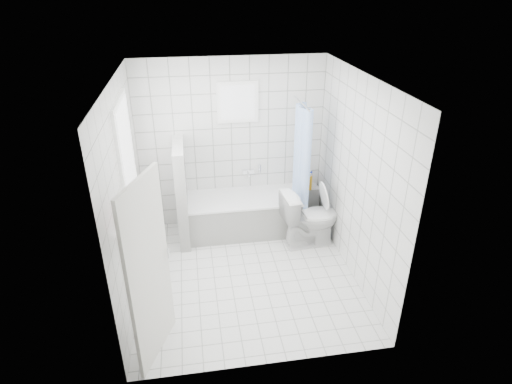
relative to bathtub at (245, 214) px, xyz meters
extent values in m
plane|color=white|center=(-0.14, -1.12, -0.29)|extent=(3.00, 3.00, 0.00)
plane|color=white|center=(-0.14, -1.12, 2.31)|extent=(3.00, 3.00, 0.00)
cube|color=white|center=(-0.14, 0.38, 1.01)|extent=(2.80, 0.02, 2.60)
cube|color=white|center=(-0.14, -2.62, 1.01)|extent=(2.80, 0.02, 2.60)
cube|color=white|center=(-1.54, -1.12, 1.01)|extent=(0.02, 3.00, 2.60)
cube|color=white|center=(1.26, -1.12, 1.01)|extent=(0.02, 3.00, 2.60)
cube|color=white|center=(-1.50, -0.82, 1.31)|extent=(0.01, 0.90, 1.40)
cube|color=white|center=(-0.04, 0.33, 1.66)|extent=(0.50, 0.01, 0.50)
cube|color=white|center=(-1.45, -0.82, 0.57)|extent=(0.18, 1.02, 0.08)
cube|color=silver|center=(-1.24, -2.23, 0.71)|extent=(0.33, 0.76, 2.00)
cube|color=white|center=(0.00, 0.00, -0.02)|extent=(1.72, 0.75, 0.55)
cube|color=white|center=(0.00, 0.00, 0.27)|extent=(1.74, 0.77, 0.03)
cube|color=white|center=(-0.93, -0.05, 0.46)|extent=(0.15, 0.85, 1.50)
cube|color=white|center=(1.03, 0.25, -0.02)|extent=(0.40, 0.24, 0.55)
imported|color=white|center=(0.89, -0.52, 0.14)|extent=(0.89, 0.57, 0.86)
cylinder|color=silver|center=(0.81, -0.02, 1.71)|extent=(0.02, 0.80, 0.02)
cube|color=silver|center=(0.10, 0.33, 0.56)|extent=(0.18, 0.06, 0.06)
imported|color=#33C0E8|center=(-1.44, -1.00, 0.71)|extent=(0.11, 0.11, 0.20)
imported|color=#AF57A2|center=(-1.44, -0.53, 0.70)|extent=(0.10, 0.10, 0.19)
imported|color=#DE567E|center=(-1.44, -1.14, 0.76)|extent=(0.17, 0.17, 0.31)
imported|color=silver|center=(-1.44, -0.88, 0.69)|extent=(0.17, 0.17, 0.15)
cylinder|color=#189448|center=(0.98, 0.17, 0.38)|extent=(0.06, 0.06, 0.24)
cylinder|color=#B9153C|center=(0.99, 0.26, 0.36)|extent=(0.06, 0.06, 0.20)
cylinder|color=#1832C4|center=(1.09, 0.26, 0.39)|extent=(0.06, 0.06, 0.27)
cylinder|color=#FEB01A|center=(1.06, 0.16, 0.38)|extent=(0.06, 0.06, 0.24)
camera|label=1|loc=(-0.75, -5.71, 3.28)|focal=30.00mm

